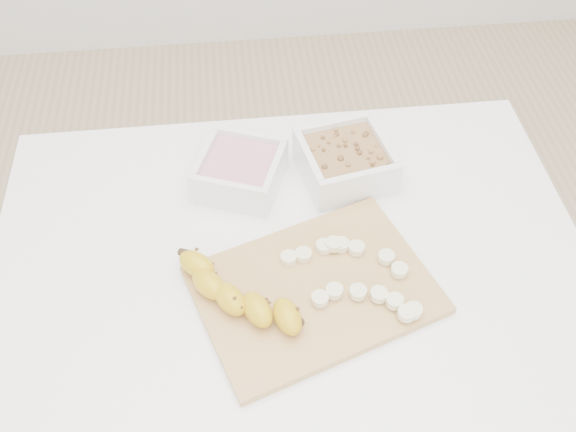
{
  "coord_description": "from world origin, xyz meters",
  "views": [
    {
      "loc": [
        -0.08,
        -0.65,
        1.61
      ],
      "look_at": [
        0.0,
        0.03,
        0.81
      ],
      "focal_mm": 40.0,
      "sensor_mm": 36.0,
      "label": 1
    }
  ],
  "objects": [
    {
      "name": "banana_slices",
      "position": [
        0.1,
        -0.07,
        0.77
      ],
      "size": [
        0.2,
        0.17,
        0.02
      ],
      "color": "beige",
      "rests_on": "cutting_board"
    },
    {
      "name": "ground",
      "position": [
        0.0,
        0.0,
        0.0
      ],
      "size": [
        3.5,
        3.5,
        0.0
      ],
      "primitive_type": "plane",
      "color": "#C6AD89",
      "rests_on": "ground"
    },
    {
      "name": "bowl_granola",
      "position": [
        0.12,
        0.17,
        0.79
      ],
      "size": [
        0.18,
        0.18,
        0.07
      ],
      "color": "white",
      "rests_on": "table"
    },
    {
      "name": "bowl_yogurt",
      "position": [
        -0.07,
        0.17,
        0.78
      ],
      "size": [
        0.18,
        0.18,
        0.07
      ],
      "color": "white",
      "rests_on": "table"
    },
    {
      "name": "table",
      "position": [
        0.0,
        0.0,
        0.65
      ],
      "size": [
        1.0,
        0.7,
        0.75
      ],
      "color": "white",
      "rests_on": "ground"
    },
    {
      "name": "cutting_board",
      "position": [
        0.03,
        -0.08,
        0.76
      ],
      "size": [
        0.43,
        0.36,
        0.01
      ],
      "primitive_type": "cube",
      "rotation": [
        0.0,
        0.0,
        0.33
      ],
      "color": "tan",
      "rests_on": "table"
    },
    {
      "name": "banana",
      "position": [
        -0.09,
        -0.1,
        0.78
      ],
      "size": [
        0.19,
        0.22,
        0.04
      ],
      "primitive_type": null,
      "rotation": [
        0.0,
        0.0,
        0.67
      ],
      "color": "#C09911",
      "rests_on": "cutting_board"
    }
  ]
}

